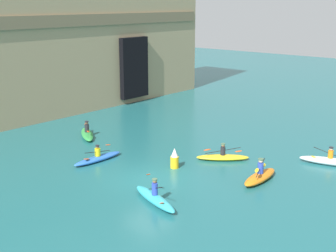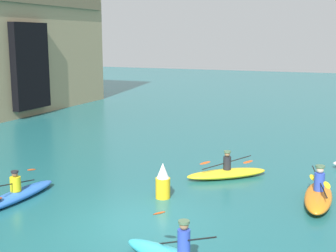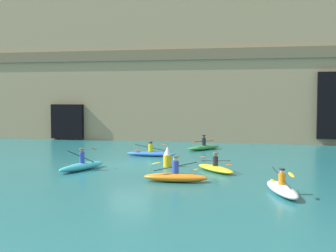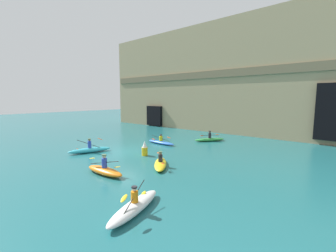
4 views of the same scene
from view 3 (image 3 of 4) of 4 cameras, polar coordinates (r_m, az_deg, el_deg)
ground_plane at (r=27.42m, az=-4.75°, el=-4.80°), size 120.00×120.00×0.00m
cliff_bluff at (r=44.38m, az=4.14°, el=7.74°), size 42.20×7.48×14.43m
kayak_orange at (r=22.09m, az=0.91°, el=-6.18°), size 3.08×0.98×1.23m
kayak_white at (r=19.91m, az=13.71°, el=-7.44°), size 1.69×3.52×1.07m
kayak_cyan at (r=25.94m, az=-10.45°, el=-4.79°), size 1.73×3.51×1.22m
kayak_yellow at (r=25.16m, az=5.79°, el=-5.12°), size 2.60×2.89×1.03m
kayak_blue at (r=31.41m, az=-2.11°, el=-3.34°), size 3.45×0.77×0.98m
kayak_green at (r=35.23m, az=4.37°, el=-2.57°), size 2.54×3.23×1.12m
marker_buoy at (r=26.86m, az=-0.07°, el=-3.81°), size 0.47×0.47×1.17m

